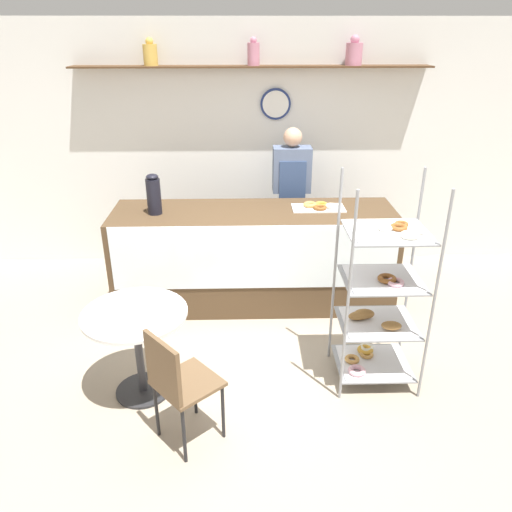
{
  "coord_description": "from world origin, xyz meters",
  "views": [
    {
      "loc": [
        -0.1,
        -3.45,
        2.61
      ],
      "look_at": [
        0.0,
        0.39,
        0.83
      ],
      "focal_mm": 35.0,
      "sensor_mm": 36.0,
      "label": 1
    }
  ],
  "objects_px": {
    "cafe_table": "(137,332)",
    "cafe_chair": "(176,379)",
    "person_worker": "(291,197)",
    "coffee_carafe": "(154,194)",
    "donut_tray_counter": "(319,207)",
    "pastry_rack": "(379,301)"
  },
  "relations": [
    {
      "from": "person_worker",
      "to": "pastry_rack",
      "type": "bearing_deg",
      "value": -75.29
    },
    {
      "from": "pastry_rack",
      "to": "person_worker",
      "type": "relative_size",
      "value": 1.01
    },
    {
      "from": "pastry_rack",
      "to": "cafe_chair",
      "type": "xyz_separation_m",
      "value": [
        -1.47,
        -0.68,
        -0.16
      ]
    },
    {
      "from": "coffee_carafe",
      "to": "donut_tray_counter",
      "type": "bearing_deg",
      "value": 3.68
    },
    {
      "from": "cafe_table",
      "to": "cafe_chair",
      "type": "relative_size",
      "value": 0.88
    },
    {
      "from": "coffee_carafe",
      "to": "pastry_rack",
      "type": "bearing_deg",
      "value": -33.3
    },
    {
      "from": "cafe_chair",
      "to": "pastry_rack",
      "type": "bearing_deg",
      "value": -106.38
    },
    {
      "from": "cafe_chair",
      "to": "donut_tray_counter",
      "type": "height_order",
      "value": "donut_tray_counter"
    },
    {
      "from": "cafe_table",
      "to": "cafe_chair",
      "type": "height_order",
      "value": "cafe_chair"
    },
    {
      "from": "person_worker",
      "to": "coffee_carafe",
      "type": "xyz_separation_m",
      "value": [
        -1.36,
        -0.7,
        0.27
      ]
    },
    {
      "from": "person_worker",
      "to": "cafe_table",
      "type": "bearing_deg",
      "value": -122.52
    },
    {
      "from": "cafe_chair",
      "to": "cafe_table",
      "type": "bearing_deg",
      "value": -7.57
    },
    {
      "from": "cafe_table",
      "to": "cafe_chair",
      "type": "xyz_separation_m",
      "value": [
        0.36,
        -0.53,
        -0.01
      ]
    },
    {
      "from": "person_worker",
      "to": "cafe_table",
      "type": "xyz_separation_m",
      "value": [
        -1.32,
        -2.07,
        -0.36
      ]
    },
    {
      "from": "cafe_chair",
      "to": "donut_tray_counter",
      "type": "relative_size",
      "value": 1.71
    },
    {
      "from": "person_worker",
      "to": "donut_tray_counter",
      "type": "height_order",
      "value": "person_worker"
    },
    {
      "from": "coffee_carafe",
      "to": "donut_tray_counter",
      "type": "distance_m",
      "value": 1.6
    },
    {
      "from": "cafe_table",
      "to": "donut_tray_counter",
      "type": "distance_m",
      "value": 2.18
    },
    {
      "from": "coffee_carafe",
      "to": "donut_tray_counter",
      "type": "relative_size",
      "value": 0.76
    },
    {
      "from": "person_worker",
      "to": "cafe_table",
      "type": "relative_size",
      "value": 2.15
    },
    {
      "from": "cafe_chair",
      "to": "coffee_carafe",
      "type": "bearing_deg",
      "value": -29.52
    },
    {
      "from": "coffee_carafe",
      "to": "cafe_table",
      "type": "bearing_deg",
      "value": -88.34
    }
  ]
}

